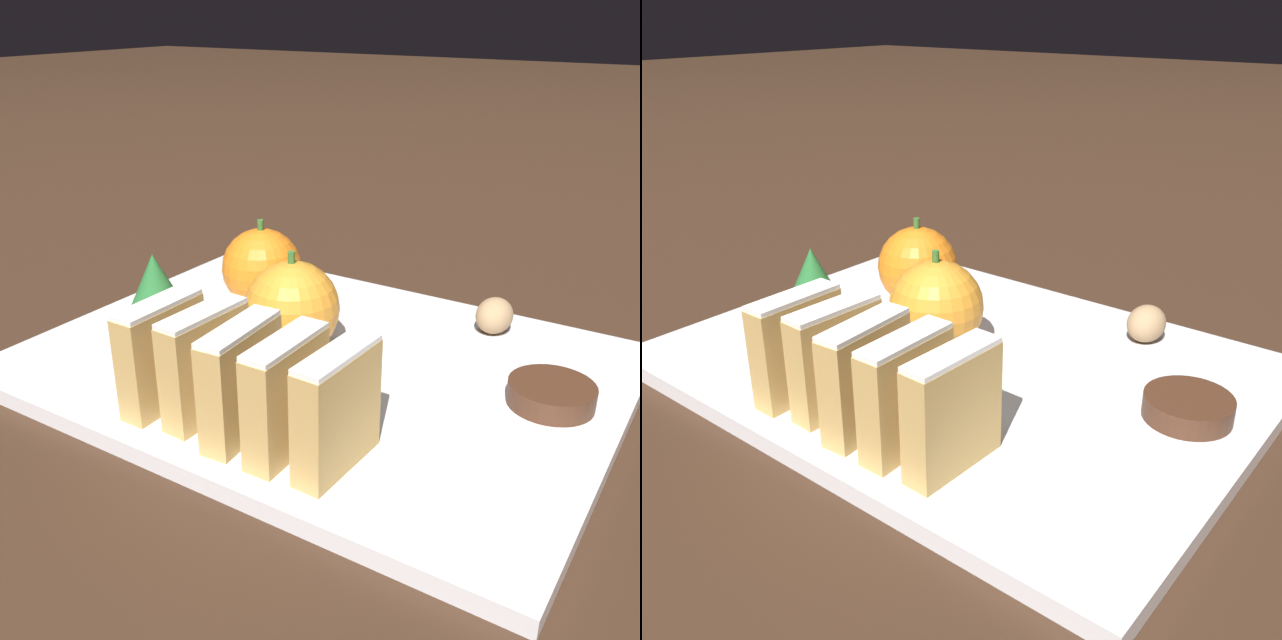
% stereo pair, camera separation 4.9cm
% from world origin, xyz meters
% --- Properties ---
extents(ground_plane, '(6.00, 6.00, 0.00)m').
position_xyz_m(ground_plane, '(0.00, 0.00, 0.00)').
color(ground_plane, '#382316').
extents(serving_platter, '(0.30, 0.40, 0.01)m').
position_xyz_m(serving_platter, '(0.00, 0.00, 0.01)').
color(serving_platter, white).
rests_on(serving_platter, ground_plane).
extents(stollen_slice_front, '(0.06, 0.02, 0.07)m').
position_xyz_m(stollen_slice_front, '(-0.10, -0.08, 0.05)').
color(stollen_slice_front, tan).
rests_on(stollen_slice_front, serving_platter).
extents(stollen_slice_second, '(0.06, 0.02, 0.07)m').
position_xyz_m(stollen_slice_second, '(-0.10, -0.04, 0.05)').
color(stollen_slice_second, tan).
rests_on(stollen_slice_second, serving_platter).
extents(stollen_slice_third, '(0.06, 0.02, 0.07)m').
position_xyz_m(stollen_slice_third, '(-0.11, -0.01, 0.05)').
color(stollen_slice_third, tan).
rests_on(stollen_slice_third, serving_platter).
extents(stollen_slice_fourth, '(0.06, 0.02, 0.07)m').
position_xyz_m(stollen_slice_fourth, '(-0.10, 0.02, 0.05)').
color(stollen_slice_fourth, tan).
rests_on(stollen_slice_fourth, serving_platter).
extents(stollen_slice_fifth, '(0.06, 0.02, 0.07)m').
position_xyz_m(stollen_slice_fifth, '(-0.10, 0.05, 0.05)').
color(stollen_slice_fifth, tan).
rests_on(stollen_slice_fifth, serving_platter).
extents(orange_near, '(0.07, 0.07, 0.07)m').
position_xyz_m(orange_near, '(0.06, 0.09, 0.04)').
color(orange_near, orange).
rests_on(orange_near, serving_platter).
extents(orange_far, '(0.07, 0.07, 0.08)m').
position_xyz_m(orange_far, '(-0.00, 0.02, 0.05)').
color(orange_far, orange).
rests_on(orange_far, serving_platter).
extents(walnut, '(0.03, 0.03, 0.03)m').
position_xyz_m(walnut, '(0.11, -0.09, 0.03)').
color(walnut, tan).
rests_on(walnut, serving_platter).
extents(chocolate_cookie, '(0.05, 0.05, 0.01)m').
position_xyz_m(chocolate_cookie, '(0.02, -0.16, 0.02)').
color(chocolate_cookie, '#472819').
rests_on(chocolate_cookie, serving_platter).
extents(evergreen_sprig, '(0.05, 0.05, 0.05)m').
position_xyz_m(evergreen_sprig, '(0.00, 0.16, 0.04)').
color(evergreen_sprig, '#23662D').
rests_on(evergreen_sprig, serving_platter).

